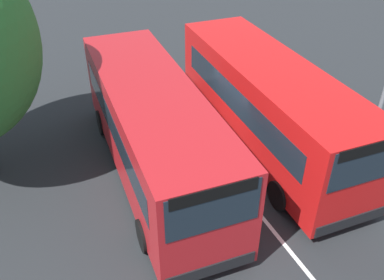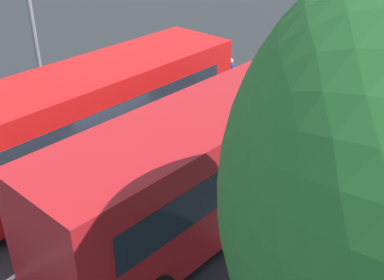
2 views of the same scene
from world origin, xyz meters
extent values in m
plane|color=#232628|center=(0.00, 0.00, 0.00)|extent=(69.69, 69.69, 0.00)
cube|color=#AD191E|center=(-0.01, -2.10, 1.73)|extent=(9.61, 4.25, 2.82)
cube|color=#19232D|center=(4.52, -3.00, 2.48)|extent=(0.54, 2.17, 1.18)
cube|color=#19232D|center=(0.23, -0.91, 2.06)|extent=(7.68, 1.60, 0.90)
cube|color=#19232D|center=(-0.24, -3.29, 2.06)|extent=(7.68, 1.60, 0.90)
cube|color=black|center=(4.53, -3.00, 2.95)|extent=(0.48, 1.97, 0.32)
cube|color=black|center=(4.54, -3.01, 0.54)|extent=(0.54, 2.26, 0.36)
cylinder|color=black|center=(3.14, -1.52, 0.45)|extent=(0.94, 0.45, 0.91)
cylinder|color=black|center=(2.68, -3.84, 0.45)|extent=(0.94, 0.45, 0.91)
cylinder|color=black|center=(-2.70, -0.36, 0.45)|extent=(0.94, 0.45, 0.91)
cube|color=red|center=(0.67, 1.91, 1.73)|extent=(9.60, 4.15, 2.82)
cube|color=#19232D|center=(5.20, 1.07, 2.48)|extent=(0.52, 2.17, 1.18)
cube|color=#19232D|center=(0.89, 3.11, 2.06)|extent=(7.69, 1.51, 0.90)
cube|color=#19232D|center=(0.45, 0.72, 2.06)|extent=(7.69, 1.51, 0.90)
cube|color=black|center=(5.22, 1.06, 2.95)|extent=(0.46, 1.97, 0.32)
cube|color=black|center=(5.23, 1.06, 0.54)|extent=(0.52, 2.27, 0.36)
cylinder|color=black|center=(3.81, 2.53, 0.45)|extent=(0.94, 0.44, 0.91)
cylinder|color=black|center=(3.38, 0.20, 0.45)|extent=(0.94, 0.44, 0.91)
cylinder|color=black|center=(-2.47, 1.29, 0.45)|extent=(0.94, 0.44, 0.91)
cylinder|color=#232833|center=(7.10, 0.78, 0.42)|extent=(0.13, 0.13, 0.83)
cylinder|color=#232833|center=(7.04, 0.93, 0.42)|extent=(0.13, 0.13, 0.83)
cylinder|color=navy|center=(7.07, 0.86, 1.16)|extent=(0.42, 0.42, 0.66)
sphere|color=tan|center=(7.07, 0.86, 1.61)|extent=(0.23, 0.23, 0.23)
cylinder|color=gray|center=(2.25, 5.99, 3.52)|extent=(0.16, 0.16, 7.04)
cube|color=silver|center=(0.00, 0.00, 0.00)|extent=(14.16, 2.05, 0.01)
camera|label=1|loc=(9.68, -6.75, 8.67)|focal=38.71mm
camera|label=2|loc=(-8.61, -6.82, 7.74)|focal=44.27mm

